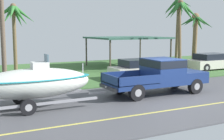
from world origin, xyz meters
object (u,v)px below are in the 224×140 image
object	(u,v)px
pickup_truck_towing	(162,74)
parked_sedan_far	(212,62)
palm_tree_mid	(181,16)
palm_tree_far_right	(177,10)
parked_sedan_near	(142,69)
palm_tree_near_right	(14,19)
utility_pole	(2,9)
carport_awning	(127,38)
boat_on_trailer	(34,83)
palm_tree_far_left	(196,27)

from	to	relation	value
pickup_truck_towing	parked_sedan_far	distance (m)	11.16
palm_tree_mid	palm_tree_far_right	bearing A→B (deg)	53.29
parked_sedan_near	palm_tree_near_right	world-z (taller)	palm_tree_near_right
parked_sedan_far	utility_pole	distance (m)	17.49
palm_tree_near_right	utility_pole	world-z (taller)	utility_pole
parked_sedan_far	carport_awning	xyz separation A→B (m)	(-5.57, 4.67, 1.91)
palm_tree_mid	utility_pole	world-z (taller)	utility_pole
palm_tree_far_right	utility_pole	size ratio (longest dim) A/B	0.78
pickup_truck_towing	carport_awning	xyz separation A→B (m)	(3.90, 10.58, 1.55)
utility_pole	boat_on_trailer	bearing A→B (deg)	-77.65
pickup_truck_towing	parked_sedan_near	world-z (taller)	pickup_truck_towing
palm_tree_far_left	palm_tree_near_right	bearing A→B (deg)	172.45
carport_awning	palm_tree_near_right	distance (m)	9.70
palm_tree_near_right	palm_tree_mid	xyz separation A→B (m)	(11.99, -5.00, 0.26)
boat_on_trailer	palm_tree_near_right	world-z (taller)	palm_tree_near_right
parked_sedan_near	carport_awning	xyz separation A→B (m)	(2.35, 6.15, 1.91)
parked_sedan_near	parked_sedan_far	world-z (taller)	same
parked_sedan_far	palm_tree_far_left	xyz separation A→B (m)	(1.07, 3.33, 2.90)
boat_on_trailer	palm_tree_near_right	size ratio (longest dim) A/B	1.15
palm_tree_near_right	palm_tree_far_right	bearing A→B (deg)	3.36
palm_tree_mid	palm_tree_near_right	bearing A→B (deg)	157.39
parked_sedan_far	palm_tree_mid	bearing A→B (deg)	171.35
parked_sedan_far	boat_on_trailer	bearing A→B (deg)	-159.93
palm_tree_far_left	palm_tree_far_right	bearing A→B (deg)	84.99
pickup_truck_towing	parked_sedan_near	bearing A→B (deg)	70.68
boat_on_trailer	carport_awning	distance (m)	15.03
palm_tree_far_left	palm_tree_far_right	size ratio (longest dim) A/B	0.74
palm_tree_mid	palm_tree_far_left	size ratio (longest dim) A/B	1.16
palm_tree_near_right	palm_tree_far_right	xyz separation A→B (m)	(16.44, 0.96, 1.15)
boat_on_trailer	parked_sedan_near	xyz separation A→B (m)	(8.23, 4.42, -0.42)
parked_sedan_near	utility_pole	distance (m)	9.78
boat_on_trailer	palm_tree_far_right	bearing A→B (deg)	35.19
pickup_truck_towing	utility_pole	distance (m)	8.87
palm_tree_near_right	utility_pole	size ratio (longest dim) A/B	0.63
parked_sedan_near	utility_pole	size ratio (longest dim) A/B	0.52
boat_on_trailer	palm_tree_far_left	distance (m)	19.69
boat_on_trailer	palm_tree_near_right	distance (m)	11.83
palm_tree_far_left	palm_tree_far_right	xyz separation A→B (m)	(0.27, 3.11, 1.77)
carport_awning	boat_on_trailer	bearing A→B (deg)	-135.01
parked_sedan_near	palm_tree_near_right	distance (m)	10.59
boat_on_trailer	palm_tree_mid	bearing A→B (deg)	26.04
boat_on_trailer	palm_tree_far_left	bearing A→B (deg)	28.19
boat_on_trailer	palm_tree_far_left	world-z (taller)	palm_tree_far_left
palm_tree_far_left	utility_pole	distance (m)	18.90
palm_tree_mid	carport_awning	bearing A→B (deg)	120.40
palm_tree_near_right	palm_tree_far_left	xyz separation A→B (m)	(16.17, -2.14, -0.62)
pickup_truck_towing	utility_pole	size ratio (longest dim) A/B	0.67
parked_sedan_near	utility_pole	world-z (taller)	utility_pole
pickup_truck_towing	palm_tree_mid	size ratio (longest dim) A/B	1.00
palm_tree_mid	palm_tree_far_right	size ratio (longest dim) A/B	0.86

